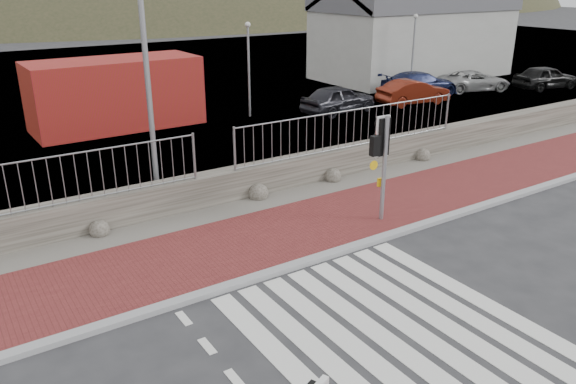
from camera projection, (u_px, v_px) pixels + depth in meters
ground at (397, 333)px, 9.97m from camera, size 220.00×220.00×0.00m
sidewalk_far at (267, 239)px, 13.48m from camera, size 40.00×3.00×0.08m
kerb_far at (302, 263)px, 12.30m from camera, size 40.00×0.25×0.12m
zebra_crossing at (397, 333)px, 9.97m from camera, size 4.62×5.60×0.01m
gravel_strip at (228, 212)px, 15.04m from camera, size 40.00×1.50×0.06m
stone_wall at (214, 188)px, 15.52m from camera, size 40.00×0.60×0.90m
railing at (214, 142)px, 14.91m from camera, size 18.07×0.07×1.22m
quay at (53, 89)px, 31.78m from camera, size 120.00×40.00×0.50m
harbor_building at (414, 28)px, 34.68m from camera, size 12.20×6.20×5.80m
hills_backdrop at (37, 169)px, 90.38m from camera, size 254.00×90.00×100.00m
traffic_signal_far at (384, 147)px, 13.78m from camera, size 0.66×0.25×2.79m
streetlight at (149, 31)px, 13.98m from camera, size 1.71×0.68×8.28m
shipping_container at (116, 94)px, 23.17m from camera, size 6.81×2.95×2.81m
car_a at (338, 99)px, 25.88m from camera, size 3.95×1.94×1.30m
car_b at (413, 92)px, 27.66m from camera, size 3.81×1.77×1.21m
car_c at (420, 84)px, 29.56m from camera, size 4.58×2.21×1.29m
car_d at (474, 81)px, 30.95m from camera, size 4.36×2.96×1.11m
car_e at (546, 77)px, 31.42m from camera, size 4.03×2.17×1.30m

